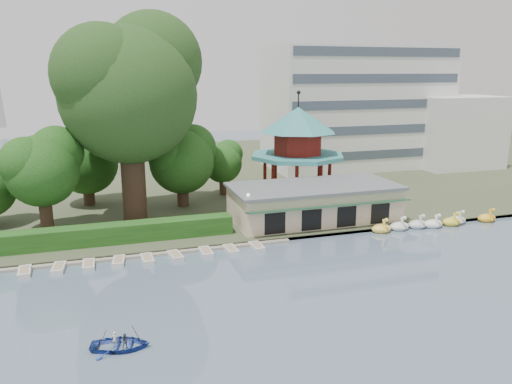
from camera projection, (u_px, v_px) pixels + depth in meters
name	position (u px, v px, depth m)	size (l,w,h in m)	color
ground_plane	(309.00, 330.00, 32.64)	(220.00, 220.00, 0.00)	slate
shore	(182.00, 174.00, 80.81)	(220.00, 70.00, 0.40)	#424930
embankment	(239.00, 243.00, 48.65)	(220.00, 0.60, 0.30)	gray
dock	(111.00, 257.00, 45.07)	(34.00, 1.60, 0.24)	gray
boathouse	(314.00, 202.00, 55.36)	(18.60, 9.39, 3.90)	beige
pavilion	(298.00, 143.00, 64.04)	(12.40, 12.40, 13.50)	beige
office_building	(373.00, 112.00, 85.28)	(38.00, 18.00, 20.00)	silver
hedge	(76.00, 237.00, 46.98)	(30.00, 2.00, 1.80)	#225018
lamp_post	(248.00, 206.00, 49.91)	(0.36, 0.36, 4.28)	black
big_tree	(130.00, 84.00, 52.69)	(15.97, 14.89, 22.57)	#3A281C
small_trees	(89.00, 166.00, 56.27)	(39.07, 17.59, 10.75)	#3A281C
swan_boats	(433.00, 223.00, 54.26)	(15.58, 2.16, 1.92)	#FED34E
moored_rowboats	(103.00, 263.00, 43.55)	(29.54, 2.65, 0.36)	beige
rowboat_with_passengers	(120.00, 341.00, 30.34)	(5.66, 4.56, 2.01)	#223D94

